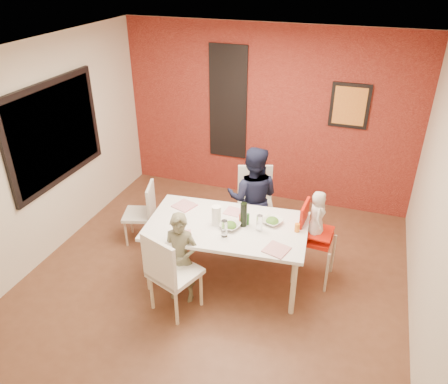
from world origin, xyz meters
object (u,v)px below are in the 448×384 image
(chair_left, at_px, (144,210))
(child_near, at_px, (181,259))
(high_chair, at_px, (312,235))
(paper_towel_roll, at_px, (216,216))
(child_far, at_px, (253,198))
(dining_table, at_px, (227,230))
(chair_near, at_px, (169,271))
(chair_far, at_px, (255,199))
(toddler, at_px, (317,215))
(wine_bottle, at_px, (244,215))

(chair_left, bearing_deg, child_near, 29.80)
(chair_left, xyz_separation_m, high_chair, (2.27, -0.05, 0.13))
(paper_towel_roll, bearing_deg, high_chair, 19.33)
(child_far, bearing_deg, paper_towel_roll, 68.69)
(chair_left, relative_size, paper_towel_roll, 3.57)
(dining_table, relative_size, child_near, 1.72)
(chair_near, bearing_deg, child_near, -77.09)
(chair_far, relative_size, high_chair, 0.99)
(dining_table, distance_m, chair_far, 1.03)
(chair_near, height_order, chair_left, chair_near)
(child_near, relative_size, toddler, 1.88)
(dining_table, xyz_separation_m, toddler, (0.98, 0.34, 0.20))
(child_far, xyz_separation_m, toddler, (0.89, -0.44, 0.18))
(dining_table, bearing_deg, chair_near, -117.49)
(child_near, bearing_deg, dining_table, 47.70)
(chair_left, xyz_separation_m, child_far, (1.41, 0.39, 0.24))
(chair_near, relative_size, wine_bottle, 3.47)
(high_chair, height_order, toddler, toddler)
(dining_table, xyz_separation_m, child_near, (-0.36, -0.52, -0.14))
(chair_left, height_order, wine_bottle, wine_bottle)
(chair_near, relative_size, toddler, 1.72)
(toddler, bearing_deg, chair_left, 76.00)
(chair_far, relative_size, wine_bottle, 3.45)
(paper_towel_roll, bearing_deg, wine_bottle, 14.57)
(chair_near, distance_m, chair_far, 1.84)
(toddler, bearing_deg, chair_near, 115.95)
(chair_near, relative_size, high_chair, 1.00)
(chair_far, bearing_deg, wine_bottle, -102.26)
(dining_table, distance_m, paper_towel_roll, 0.23)
(high_chair, bearing_deg, toddler, -92.72)
(chair_far, bearing_deg, dining_table, -112.85)
(toddler, distance_m, paper_towel_roll, 1.16)
(child_near, bearing_deg, toddler, 25.44)
(high_chair, xyz_separation_m, child_far, (-0.86, 0.44, 0.10))
(wine_bottle, height_order, paper_towel_roll, wine_bottle)
(chair_far, relative_size, child_far, 0.71)
(child_far, distance_m, paper_towel_roll, 0.86)
(chair_far, xyz_separation_m, high_chair, (0.89, -0.68, 0.05))
(wine_bottle, xyz_separation_m, paper_towel_roll, (-0.30, -0.08, -0.03))
(chair_left, height_order, high_chair, high_chair)
(chair_near, relative_size, child_near, 0.91)
(chair_near, relative_size, child_far, 0.71)
(child_far, height_order, toddler, child_far)
(high_chair, distance_m, toddler, 0.29)
(wine_bottle, bearing_deg, dining_table, -166.08)
(dining_table, xyz_separation_m, high_chair, (0.95, 0.34, -0.09))
(chair_left, xyz_separation_m, child_near, (0.95, -0.90, 0.08))
(wine_bottle, bearing_deg, chair_far, 97.31)
(chair_far, distance_m, child_far, 0.29)
(child_far, xyz_separation_m, wine_bottle, (0.10, -0.73, 0.20))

